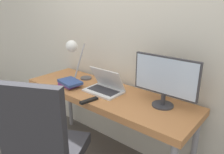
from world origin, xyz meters
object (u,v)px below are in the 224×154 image
monitor (165,79)px  desk_lamp (74,51)px  office_chair (43,144)px  laptop (105,87)px  book_stack (70,83)px

monitor → desk_lamp: size_ratio=1.20×
desk_lamp → office_chair: 0.98m
monitor → desk_lamp: (-0.96, -0.10, 0.10)m
laptop → office_chair: 0.76m
monitor → office_chair: monitor is taller
monitor → desk_lamp: bearing=-174.1°
desk_lamp → office_chair: desk_lamp is taller
book_stack → office_chair: bearing=-55.2°
desk_lamp → office_chair: size_ratio=0.40×
desk_lamp → laptop: bearing=2.2°
monitor → book_stack: monitor is taller
desk_lamp → book_stack: (0.03, -0.11, -0.30)m
laptop → book_stack: laptop is taller
monitor → book_stack: (-0.93, -0.20, -0.20)m
laptop → book_stack: (-0.36, -0.12, -0.01)m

